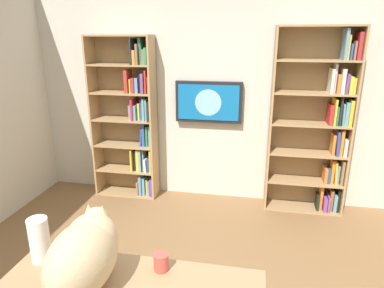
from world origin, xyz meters
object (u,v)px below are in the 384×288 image
bookshelf_right (131,120)px  paper_towel_roll (40,240)px  bookshelf_left (320,125)px  cat (85,252)px  wall_mounted_tv (209,102)px  coffee_mug (161,262)px

bookshelf_right → paper_towel_roll: 2.42m
bookshelf_right → bookshelf_left: bearing=-179.9°
cat → paper_towel_roll: size_ratio=2.47×
cat → paper_towel_roll: (0.35, -0.13, -0.06)m
wall_mounted_tv → paper_towel_roll: wall_mounted_tv is taller
cat → paper_towel_roll: bearing=-20.2°
bookshelf_right → paper_towel_roll: size_ratio=7.70×
wall_mounted_tv → paper_towel_roll: (0.59, 2.48, -0.34)m
bookshelf_right → cat: (-0.70, 2.52, -0.04)m
bookshelf_right → coffee_mug: bearing=113.8°
bookshelf_right → cat: bearing=105.5°
paper_towel_roll → coffee_mug: bearing=-176.7°
bookshelf_left → bookshelf_right: size_ratio=1.05×
bookshelf_left → wall_mounted_tv: (1.26, -0.08, 0.19)m
bookshelf_right → coffee_mug: 2.58m
cat → paper_towel_roll: cat is taller
bookshelf_right → cat: size_ratio=3.12×
wall_mounted_tv → cat: size_ratio=1.24×
paper_towel_roll → coffee_mug: 0.69m
paper_towel_roll → cat: bearing=159.8°
bookshelf_left → wall_mounted_tv: size_ratio=2.63×
bookshelf_left → coffee_mug: 2.63m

